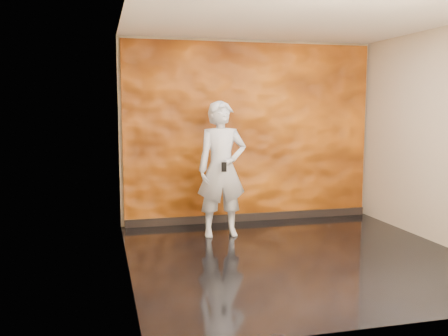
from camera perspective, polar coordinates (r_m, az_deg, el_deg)
room at (r=5.91m, az=8.61°, el=3.21°), size 4.02×4.02×2.81m
feature_wall at (r=7.76m, az=3.02°, el=4.01°), size 3.90×0.06×2.75m
baseboard at (r=7.90m, az=3.04°, el=-5.61°), size 3.90×0.04×0.12m
man at (r=6.85m, az=-0.25°, el=-0.12°), size 0.69×0.47×1.87m
phone at (r=6.59m, az=0.01°, el=0.12°), size 0.07×0.03×0.13m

